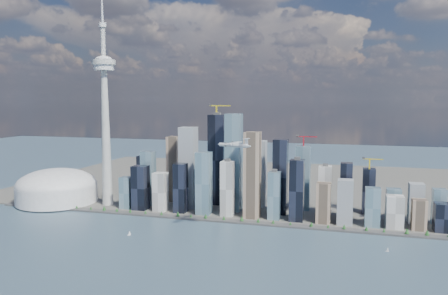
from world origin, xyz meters
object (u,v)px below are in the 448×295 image
(needle_tower, at_px, (105,112))
(sailboat_east, at_px, (387,250))
(dome_stadium, at_px, (57,188))
(sailboat_west, at_px, (129,234))
(airplane, at_px, (234,145))

(needle_tower, bearing_deg, sailboat_east, -14.24)
(dome_stadium, relative_size, sailboat_west, 20.06)
(dome_stadium, xyz_separation_m, airplane, (506.72, -149.09, 140.87))
(needle_tower, distance_m, dome_stadium, 241.40)
(airplane, xyz_separation_m, sailboat_east, (280.23, -5.09, -177.60))
(needle_tower, relative_size, sailboat_east, 65.03)
(sailboat_west, bearing_deg, dome_stadium, 126.99)
(needle_tower, relative_size, sailboat_west, 55.22)
(airplane, bearing_deg, sailboat_west, -152.17)
(airplane, distance_m, sailboat_east, 331.80)
(sailboat_east, bearing_deg, sailboat_west, -164.71)
(dome_stadium, distance_m, airplane, 546.67)
(dome_stadium, bearing_deg, airplane, -16.40)
(sailboat_east, bearing_deg, needle_tower, 176.49)
(dome_stadium, distance_m, sailboat_west, 363.40)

